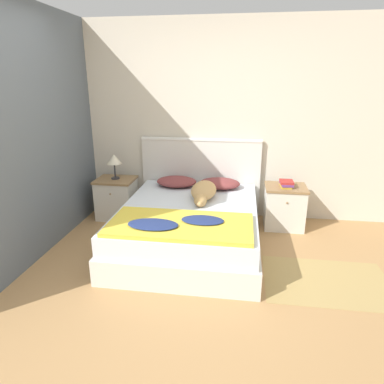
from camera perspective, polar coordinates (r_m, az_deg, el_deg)
The scene contains 14 objects.
ground_plane at distance 3.10m, azimuth -6.00°, elevation -17.66°, with size 16.00×16.00×0.00m, color tan.
wall_back at distance 4.63m, azimuth 0.06°, elevation 11.65°, with size 9.00×0.06×2.55m.
wall_side_left at distance 4.10m, azimuth -22.96°, elevation 9.34°, with size 0.06×3.10×2.55m.
bed at distance 3.88m, azimuth -0.42°, elevation -5.72°, with size 1.53×1.92×0.48m.
headboard at distance 4.68m, azimuth 1.42°, elevation 2.76°, with size 1.61×0.06×1.07m.
nightstand_left at distance 4.76m, azimuth -12.44°, elevation -0.99°, with size 0.51×0.44×0.54m.
nightstand_right at distance 4.50m, azimuth 15.12°, elevation -2.37°, with size 0.51×0.44×0.54m.
pillow_left at distance 4.48m, azimuth -2.59°, elevation 1.76°, with size 0.52×0.39×0.12m.
pillow_right at distance 4.41m, azimuth 4.63°, elevation 1.45°, with size 0.52×0.39×0.12m.
quilt at distance 3.26m, azimuth -2.16°, elevation -5.41°, with size 1.36×0.69×0.07m.
dog at distance 4.02m, azimuth 1.95°, elevation 0.17°, with size 0.29×0.79×0.18m.
book_stack at distance 4.38m, azimuth 15.43°, elevation 1.34°, with size 0.16×0.24×0.08m.
table_lamp at distance 4.62m, azimuth -12.86°, elevation 5.21°, with size 0.19×0.19×0.33m.
rug at distance 3.56m, azimuth 21.55°, elevation -13.69°, with size 1.16×0.83×0.00m.
Camera 1 is at (0.67, -2.42, 1.82)m, focal length 32.00 mm.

